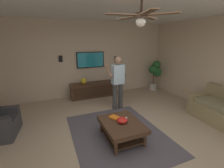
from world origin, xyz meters
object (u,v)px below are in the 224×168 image
object	(u,v)px
wall_speaker_right	(61,59)
vase_round	(84,81)
potted_plant_tall	(155,72)
ceiling_fan	(141,17)
coffee_table	(122,127)
wall_speaker_left	(116,59)
bowl	(122,120)
book	(115,117)
remote_white	(126,119)
person_standing	(118,80)
media_console	(93,90)
tv	(91,60)

from	to	relation	value
wall_speaker_right	vase_round	bearing A→B (deg)	-112.15
potted_plant_tall	ceiling_fan	distance (m)	4.32
coffee_table	wall_speaker_left	size ratio (longest dim) A/B	4.55
ceiling_fan	potted_plant_tall	bearing A→B (deg)	-42.37
bowl	ceiling_fan	size ratio (longest dim) A/B	0.20
book	wall_speaker_right	xyz separation A→B (m)	(2.85, 0.83, 1.05)
bowl	wall_speaker_left	bearing A→B (deg)	-21.54
potted_plant_tall	book	bearing A→B (deg)	129.36
remote_white	person_standing	bearing A→B (deg)	11.62
coffee_table	vase_round	xyz separation A→B (m)	(2.80, 0.19, 0.36)
person_standing	book	size ratio (longest dim) A/B	7.45
bowl	wall_speaker_left	size ratio (longest dim) A/B	1.06
media_console	bowl	world-z (taller)	media_console
coffee_table	potted_plant_tall	xyz separation A→B (m)	(2.62, -2.84, 0.51)
coffee_table	vase_round	distance (m)	2.83
media_console	tv	bearing A→B (deg)	-180.00
bowl	vase_round	world-z (taller)	vase_round
coffee_table	bowl	bearing A→B (deg)	-91.42
book	wall_speaker_left	bearing A→B (deg)	-52.95
potted_plant_tall	tv	bearing A→B (deg)	80.35
coffee_table	media_console	world-z (taller)	media_console
remote_white	book	world-z (taller)	book
bowl	book	distance (m)	0.25
vase_round	wall_speaker_left	distance (m)	1.61
book	bowl	bearing A→B (deg)	168.71
wall_speaker_right	ceiling_fan	distance (m)	3.71
person_standing	remote_white	world-z (taller)	person_standing
book	wall_speaker_right	world-z (taller)	wall_speaker_right
potted_plant_tall	ceiling_fan	xyz separation A→B (m)	(-2.95, 2.69, 1.65)
person_standing	bowl	bearing A→B (deg)	157.17
tv	ceiling_fan	xyz separation A→B (m)	(-3.40, 0.02, 1.08)
media_console	person_standing	world-z (taller)	person_standing
book	wall_speaker_left	xyz separation A→B (m)	(2.85, -1.29, 0.94)
potted_plant_tall	remote_white	size ratio (longest dim) A/B	8.49
coffee_table	book	xyz separation A→B (m)	(0.23, 0.06, 0.12)
media_console	potted_plant_tall	xyz separation A→B (m)	(-0.21, -2.67, 0.53)
tv	wall_speaker_right	bearing A→B (deg)	-90.70
bowl	wall_speaker_right	world-z (taller)	wall_speaker_right
bowl	remote_white	xyz separation A→B (m)	(0.08, -0.14, -0.04)
book	coffee_table	bearing A→B (deg)	166.69
coffee_table	wall_speaker_right	bearing A→B (deg)	16.22
bowl	ceiling_fan	xyz separation A→B (m)	(-0.33, -0.14, 2.01)
tv	bowl	distance (m)	3.22
tv	ceiling_fan	bearing A→B (deg)	-0.30
vase_round	ceiling_fan	world-z (taller)	ceiling_fan
potted_plant_tall	wall_speaker_left	xyz separation A→B (m)	(0.47, 1.62, 0.55)
wall_speaker_right	tv	bearing A→B (deg)	-90.70
media_console	vase_round	bearing A→B (deg)	-84.55
ceiling_fan	remote_white	bearing A→B (deg)	0.13
potted_plant_tall	wall_speaker_right	world-z (taller)	wall_speaker_right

